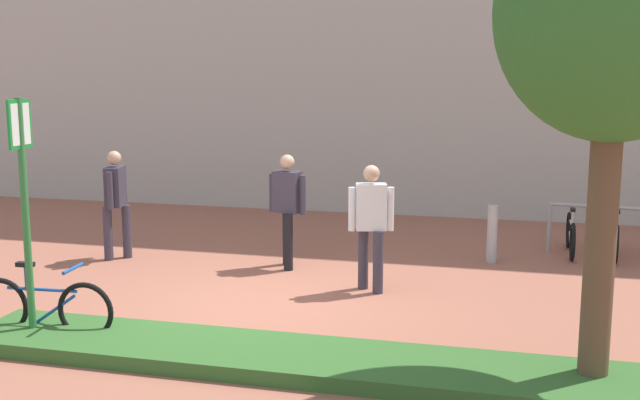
% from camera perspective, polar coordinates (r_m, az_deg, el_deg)
% --- Properties ---
extents(ground_plane, '(60.00, 60.00, 0.00)m').
position_cam_1_polar(ground_plane, '(9.90, -4.65, -7.80)').
color(ground_plane, '#9E5B47').
extents(planter_strip, '(7.00, 1.10, 0.16)m').
position_cam_1_polar(planter_strip, '(7.92, -2.38, -11.71)').
color(planter_strip, '#336028').
rests_on(planter_strip, ground).
extents(tree_sidewalk, '(2.09, 2.09, 4.62)m').
position_cam_1_polar(tree_sidewalk, '(7.30, 21.07, 12.68)').
color(tree_sidewalk, brown).
rests_on(tree_sidewalk, ground).
extents(parking_sign_post, '(0.08, 0.36, 2.68)m').
position_cam_1_polar(parking_sign_post, '(8.78, -21.17, 0.97)').
color(parking_sign_post, '#2D7238').
rests_on(parking_sign_post, ground).
extents(bike_at_sign, '(1.68, 0.42, 0.86)m').
position_cam_1_polar(bike_at_sign, '(9.18, -19.88, -7.49)').
color(bike_at_sign, black).
rests_on(bike_at_sign, ground).
extents(bike_rack_cluster, '(2.10, 1.62, 0.83)m').
position_cam_1_polar(bike_rack_cluster, '(13.12, 21.12, -2.49)').
color(bike_rack_cluster, '#99999E').
rests_on(bike_rack_cluster, ground).
extents(bollard_steel, '(0.16, 0.16, 0.90)m').
position_cam_1_polar(bollard_steel, '(12.19, 12.68, -2.47)').
color(bollard_steel, '#ADADB2').
rests_on(bollard_steel, ground).
extents(person_suited_navy, '(0.60, 0.47, 1.72)m').
position_cam_1_polar(person_suited_navy, '(11.50, -2.44, -0.26)').
color(person_suited_navy, black).
rests_on(person_suited_navy, ground).
extents(person_suited_dark, '(0.35, 0.60, 1.72)m').
position_cam_1_polar(person_suited_dark, '(12.42, -14.93, 0.17)').
color(person_suited_dark, '#383342').
rests_on(person_suited_dark, ground).
extents(person_shirt_blue, '(0.59, 0.34, 1.72)m').
position_cam_1_polar(person_shirt_blue, '(10.27, 3.81, -1.48)').
color(person_shirt_blue, '#383342').
rests_on(person_shirt_blue, ground).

